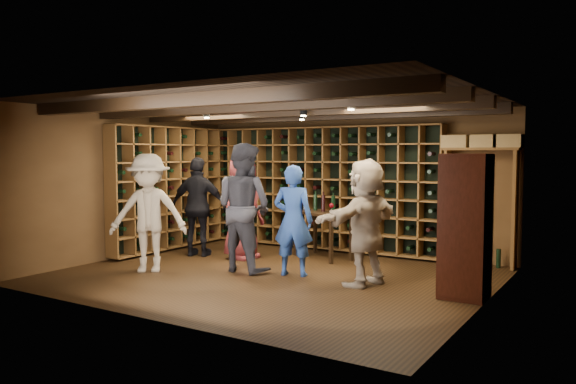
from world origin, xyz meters
The scene contains 13 objects.
ground centered at (0.00, 0.00, 0.00)m, with size 6.00×6.00×0.00m, color black.
room_shell centered at (0.00, 0.05, 2.42)m, with size 6.00×6.00×6.00m.
wine_rack_back centered at (-0.52, 2.33, 1.15)m, with size 4.65×0.30×2.20m.
wine_rack_left centered at (-2.83, 0.82, 1.15)m, with size 0.30×2.65×2.20m.
crate_shelf centered at (2.41, 2.32, 1.57)m, with size 1.20×0.32×2.07m.
display_cabinet centered at (2.71, 0.20, 0.86)m, with size 0.55×0.50×1.75m.
man_blue_shirt centered at (0.27, 0.17, 0.81)m, with size 0.59×0.39×1.62m, color navy.
man_grey_suit centered at (-0.54, 0.06, 0.97)m, with size 0.94×0.73×1.93m, color #222227.
guest_red_floral centered at (-1.17, 0.87, 0.86)m, with size 0.84×0.55×1.73m, color maroon.
guest_woman_black centered at (-1.94, 0.63, 0.86)m, with size 1.01×0.42×1.72m, color black.
guest_khaki centered at (-1.74, -0.73, 0.89)m, with size 1.15×0.66×1.78m, color gray.
guest_beige centered at (1.39, 0.19, 0.86)m, with size 1.59×0.51×1.72m, color gray.
tasting_table centered at (-0.02, 1.60, 0.71)m, with size 1.17×0.88×1.07m.
Camera 1 is at (4.48, -6.74, 1.79)m, focal length 35.00 mm.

